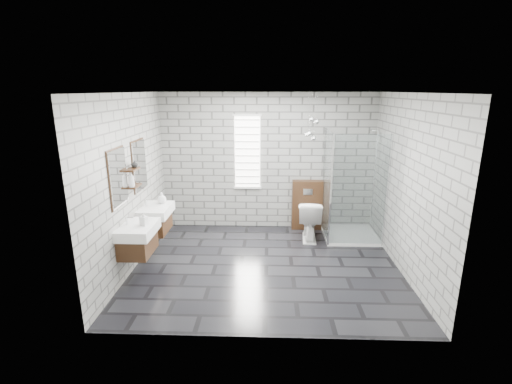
# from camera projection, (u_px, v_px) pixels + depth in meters

# --- Properties ---
(floor) EXTENTS (4.20, 3.60, 0.02)m
(floor) POSITION_uv_depth(u_px,v_px,m) (266.00, 266.00, 5.99)
(floor) COLOR black
(floor) RESTS_ON ground
(ceiling) EXTENTS (4.20, 3.60, 0.02)m
(ceiling) POSITION_uv_depth(u_px,v_px,m) (268.00, 92.00, 5.26)
(ceiling) COLOR white
(ceiling) RESTS_ON wall_back
(wall_back) EXTENTS (4.20, 0.02, 2.70)m
(wall_back) POSITION_uv_depth(u_px,v_px,m) (268.00, 162.00, 7.36)
(wall_back) COLOR gray
(wall_back) RESTS_ON floor
(wall_front) EXTENTS (4.20, 0.02, 2.70)m
(wall_front) POSITION_uv_depth(u_px,v_px,m) (266.00, 227.00, 3.88)
(wall_front) COLOR gray
(wall_front) RESTS_ON floor
(wall_left) EXTENTS (0.02, 3.60, 2.70)m
(wall_left) POSITION_uv_depth(u_px,v_px,m) (130.00, 183.00, 5.70)
(wall_left) COLOR gray
(wall_left) RESTS_ON floor
(wall_right) EXTENTS (0.02, 3.60, 2.70)m
(wall_right) POSITION_uv_depth(u_px,v_px,m) (408.00, 186.00, 5.55)
(wall_right) COLOR gray
(wall_right) RESTS_ON floor
(vanity_left) EXTENTS (0.47, 0.70, 1.57)m
(vanity_left) POSITION_uv_depth(u_px,v_px,m) (136.00, 231.00, 5.39)
(vanity_left) COLOR #392211
(vanity_left) RESTS_ON wall_left
(vanity_right) EXTENTS (0.47, 0.70, 1.57)m
(vanity_right) POSITION_uv_depth(u_px,v_px,m) (154.00, 212.00, 6.24)
(vanity_right) COLOR #392211
(vanity_right) RESTS_ON wall_left
(shelf_lower) EXTENTS (0.14, 0.30, 0.03)m
(shelf_lower) POSITION_uv_depth(u_px,v_px,m) (134.00, 186.00, 5.65)
(shelf_lower) COLOR #392211
(shelf_lower) RESTS_ON wall_left
(shelf_upper) EXTENTS (0.14, 0.30, 0.03)m
(shelf_upper) POSITION_uv_depth(u_px,v_px,m) (132.00, 169.00, 5.58)
(shelf_upper) COLOR #392211
(shelf_upper) RESTS_ON wall_left
(window) EXTENTS (0.56, 0.05, 1.48)m
(window) POSITION_uv_depth(u_px,v_px,m) (247.00, 152.00, 7.30)
(window) COLOR white
(window) RESTS_ON wall_back
(cistern_panel) EXTENTS (0.60, 0.20, 1.00)m
(cistern_panel) POSITION_uv_depth(u_px,v_px,m) (307.00, 205.00, 7.46)
(cistern_panel) COLOR #392211
(cistern_panel) RESTS_ON floor
(flush_plate) EXTENTS (0.18, 0.01, 0.12)m
(flush_plate) POSITION_uv_depth(u_px,v_px,m) (308.00, 192.00, 7.28)
(flush_plate) COLOR silver
(flush_plate) RESTS_ON cistern_panel
(shower_enclosure) EXTENTS (1.00, 1.00, 2.03)m
(shower_enclosure) POSITION_uv_depth(u_px,v_px,m) (347.00, 213.00, 6.94)
(shower_enclosure) COLOR white
(shower_enclosure) RESTS_ON floor
(pendant_cluster) EXTENTS (0.25, 0.26, 0.86)m
(pendant_cluster) POSITION_uv_depth(u_px,v_px,m) (312.00, 129.00, 6.74)
(pendant_cluster) COLOR silver
(pendant_cluster) RESTS_ON ceiling
(toilet) EXTENTS (0.48, 0.78, 0.76)m
(toilet) POSITION_uv_depth(u_px,v_px,m) (309.00, 219.00, 6.97)
(toilet) COLOR white
(toilet) RESTS_ON floor
(soap_bottle_a) EXTENTS (0.11, 0.12, 0.20)m
(soap_bottle_a) POSITION_uv_depth(u_px,v_px,m) (144.00, 219.00, 5.33)
(soap_bottle_a) COLOR #B2B2B2
(soap_bottle_a) RESTS_ON vanity_left
(soap_bottle_b) EXTENTS (0.16, 0.16, 0.19)m
(soap_bottle_b) POSITION_uv_depth(u_px,v_px,m) (162.00, 198.00, 6.36)
(soap_bottle_b) COLOR #B2B2B2
(soap_bottle_b) RESTS_ON vanity_right
(soap_bottle_c) EXTENTS (0.11, 0.11, 0.23)m
(soap_bottle_c) POSITION_uv_depth(u_px,v_px,m) (131.00, 179.00, 5.51)
(soap_bottle_c) COLOR #B2B2B2
(soap_bottle_c) RESTS_ON shelf_lower
(vase) EXTENTS (0.13, 0.13, 0.11)m
(vase) POSITION_uv_depth(u_px,v_px,m) (134.00, 164.00, 5.63)
(vase) COLOR #B2B2B2
(vase) RESTS_ON shelf_upper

